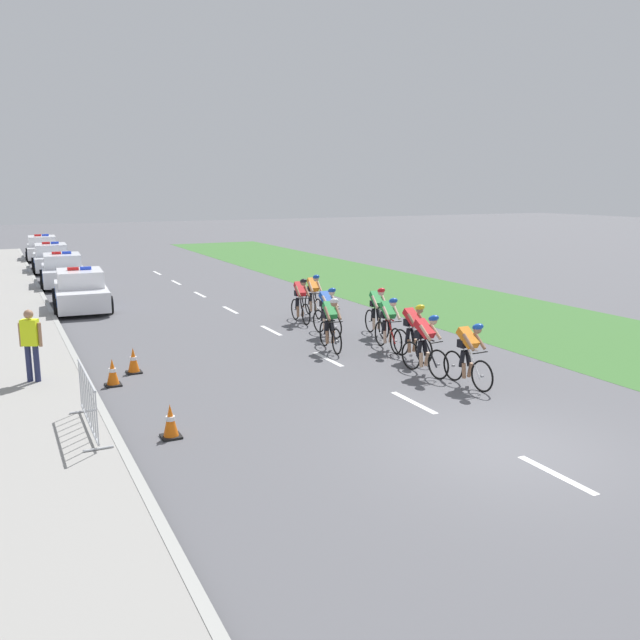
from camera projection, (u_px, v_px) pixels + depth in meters
ground_plane at (502, 447)px, 11.60m from camera, size 160.00×160.00×0.00m
kerb_edge at (59, 327)px, 21.25m from camera, size 0.16×60.00×0.13m
grass_verge at (429, 296)px, 27.58m from camera, size 7.00×60.00×0.01m
lane_markings_centre at (249, 319)px, 22.79m from camera, size 0.14×29.60×0.01m
cyclist_lead at (469, 353)px, 15.01m from camera, size 0.42×1.72×1.56m
cyclist_second at (425, 343)px, 15.96m from camera, size 0.45×1.72×1.56m
cyclist_third at (413, 331)px, 17.36m from camera, size 0.43×1.72×1.56m
cyclist_fourth at (389, 323)px, 18.39m from camera, size 0.45×1.72×1.56m
cyclist_fifth at (331, 323)px, 18.35m from camera, size 0.45×1.72×1.56m
cyclist_sixth at (377, 311)px, 20.17m from camera, size 0.45×1.72×1.56m
cyclist_seventh at (327, 311)px, 20.17m from camera, size 0.43×1.72×1.56m
cyclist_eighth at (301, 299)px, 22.15m from camera, size 0.43×1.72×1.56m
cyclist_ninth at (314, 295)px, 23.14m from camera, size 0.45×1.72×1.56m
police_car_nearest at (81, 291)px, 24.64m from camera, size 2.21×4.50×1.59m
police_car_second at (63, 271)px, 30.46m from camera, size 2.19×4.49×1.59m
police_car_third at (51, 259)px, 35.79m from camera, size 2.13×4.46×1.59m
police_car_furthest at (43, 249)px, 41.48m from camera, size 2.18×4.49×1.59m
crowd_barrier_front at (88, 402)px, 12.01m from camera, size 0.50×2.32×1.07m
traffic_cone_near at (133, 361)px, 16.19m from camera, size 0.36×0.36×0.64m
traffic_cone_mid at (113, 373)px, 15.15m from camera, size 0.36×0.36×0.64m
traffic_cone_far at (170, 421)px, 12.00m from camera, size 0.36×0.36×0.64m
spectator_closest at (31, 340)px, 14.94m from camera, size 0.50×0.36×1.68m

